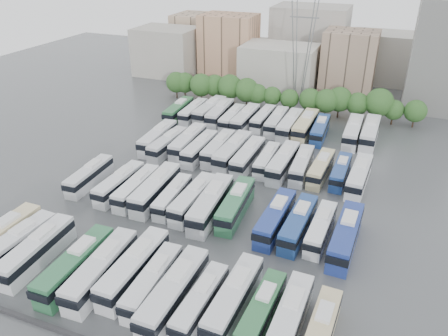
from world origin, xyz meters
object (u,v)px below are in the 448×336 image
at_px(bus_r1_s10, 275,218).
at_px(bus_r2_s13, 359,176).
at_px(bus_r1_s4, 156,189).
at_px(bus_r2_s6, 233,151).
at_px(bus_r0_s5, 101,269).
at_px(bus_r3_s3, 220,113).
at_px(bus_r3_s10, 320,129).
at_px(electricity_pylon, 304,28).
at_px(bus_r2_s2, 168,144).
at_px(bus_r1_s3, 137,188).
at_px(bus_r2_s7, 248,156).
at_px(bus_r1_s6, 193,199).
at_px(bus_r1_s8, 236,204).
at_px(bus_r1_s13, 346,235).
at_px(bus_r3_s6, 263,118).
at_px(bus_r0_s2, 37,250).
at_px(bus_r0_s4, 76,265).
at_px(bus_r0_s12, 289,319).
at_px(bus_r1_s11, 298,223).
at_px(bus_r0_s7, 153,281).
at_px(bus_r3_s1, 193,111).
at_px(bus_r0_s6, 134,267).
at_px(bus_r2_s4, 200,148).
at_px(bus_r3_s13, 370,133).
at_px(bus_r3_s2, 210,110).
at_px(bus_r2_s8, 267,160).
at_px(bus_r1_s2, 119,183).
at_px(apartment_tower, 443,56).
at_px(bus_r3_s7, 277,121).
at_px(bus_r2_s3, 188,142).
at_px(bus_r3_s12, 353,132).
at_px(bus_r0_s13, 320,332).
at_px(bus_r0_s11, 261,311).
at_px(bus_r2_s1, 158,138).
at_px(bus_r1_s5, 173,196).
at_px(bus_r2_s12, 341,171).
at_px(bus_r3_s4, 232,118).
at_px(bus_r2_s10, 302,165).
at_px(bus_r0_s1, 16,245).
at_px(bus_r3_s0, 179,110).
at_px(bus_r1_s0, 89,175).
at_px(bus_r1_s12, 321,228).
at_px(bus_r0_s0, 0,238).
at_px(bus_r0_s8, 174,292).
at_px(bus_r3_s8, 290,125).
at_px(bus_r2_s5, 218,148).

relative_size(bus_r1_s10, bus_r2_s13, 0.99).
xyz_separation_m(bus_r1_s4, bus_r2_s6, (6.63, 17.56, 0.05)).
distance_m(bus_r0_s5, bus_r1_s10, 24.87).
xyz_separation_m(bus_r3_s3, bus_r3_s10, (23.18, -0.94, -0.15)).
bearing_deg(electricity_pylon, bus_r2_s2, -113.59).
bearing_deg(bus_r1_s3, bus_r2_s7, 51.07).
height_order(bus_r1_s6, bus_r1_s8, bus_r1_s8).
relative_size(bus_r1_s13, bus_r3_s6, 1.13).
distance_m(bus_r0_s2, bus_r0_s4, 6.60).
relative_size(bus_r0_s12, bus_r1_s11, 0.99).
xyz_separation_m(bus_r0_s7, bus_r3_s1, (-19.83, 53.64, 0.04)).
distance_m(bus_r0_s6, bus_r0_s7, 3.41).
height_order(bus_r1_s8, bus_r2_s4, bus_r1_s8).
relative_size(bus_r0_s4, bus_r2_s2, 1.08).
bearing_deg(bus_r0_s12, bus_r3_s13, 87.86).
xyz_separation_m(bus_r0_s2, bus_r0_s12, (32.99, 0.70, -0.09)).
distance_m(bus_r1_s6, bus_r3_s2, 39.02).
bearing_deg(bus_r2_s8, bus_r1_s2, -139.87).
relative_size(bus_r0_s2, bus_r1_s8, 1.00).
distance_m(apartment_tower, bus_r3_s7, 43.95).
xyz_separation_m(bus_r2_s3, bus_r3_s6, (9.96, 18.11, -0.18)).
bearing_deg(bus_r3_s10, bus_r3_s12, 6.08).
xyz_separation_m(bus_r1_s2, bus_r3_s12, (33.17, 35.94, 0.24)).
relative_size(bus_r0_s13, bus_r2_s4, 0.92).
height_order(bus_r0_s11, bus_r2_s1, bus_r2_s1).
relative_size(bus_r0_s7, bus_r2_s4, 0.96).
relative_size(bus_r1_s8, bus_r3_s3, 0.97).
height_order(bus_r1_s4, bus_r1_s5, bus_r1_s4).
bearing_deg(bus_r1_s13, apartment_tower, 81.51).
distance_m(bus_r1_s5, bus_r2_s12, 29.56).
distance_m(bus_r0_s4, bus_r3_s13, 63.50).
height_order(bus_r0_s12, bus_r3_s4, bus_r0_s12).
bearing_deg(bus_r2_s8, bus_r2_s10, 0.51).
bearing_deg(bus_r1_s13, bus_r1_s3, -179.55).
distance_m(bus_r0_s1, bus_r1_s13, 43.72).
distance_m(bus_r1_s8, bus_r2_s7, 16.59).
bearing_deg(bus_r0_s11, bus_r3_s0, 127.56).
distance_m(bus_r0_s12, bus_r1_s0, 43.66).
xyz_separation_m(bus_r1_s12, bus_r3_s0, (-39.67, 34.83, 0.19)).
bearing_deg(bus_r2_s2, bus_r2_s10, 4.15).
xyz_separation_m(bus_r1_s8, bus_r3_s10, (6.41, 34.26, -0.09)).
relative_size(bus_r0_s0, bus_r0_s8, 0.99).
height_order(bus_r3_s8, bus_r3_s12, bus_r3_s12).
xyz_separation_m(bus_r2_s8, bus_r2_s10, (6.42, 0.15, 0.13)).
bearing_deg(bus_r1_s3, bus_r2_s12, 29.70).
distance_m(bus_r2_s12, bus_r3_s12, 18.06).
height_order(bus_r1_s10, bus_r3_s10, bus_r1_s10).
bearing_deg(bus_r2_s12, bus_r2_s4, -177.59).
height_order(apartment_tower, bus_r0_s2, apartment_tower).
xyz_separation_m(bus_r2_s5, bus_r3_s13, (26.43, 18.03, 0.21)).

